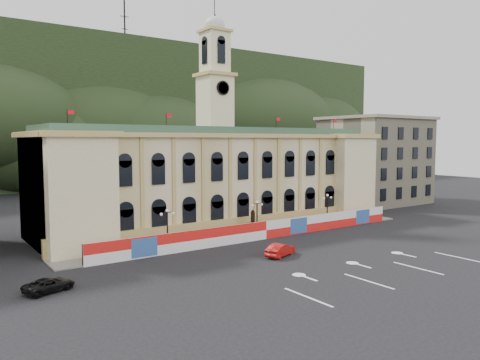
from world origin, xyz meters
TOP-DOWN VIEW (x-y plane):
  - ground at (0.00, 0.00)m, footprint 260.00×260.00m
  - lane_markings at (0.00, -5.00)m, footprint 26.00×10.00m
  - hill_ridge at (0.03, 121.99)m, footprint 230.00×80.00m
  - city_hall at (0.00, 27.63)m, footprint 56.20×17.60m
  - side_building_right at (43.00, 30.93)m, footprint 21.00×17.00m
  - hoarding_fence at (0.06, 15.07)m, footprint 50.00×0.44m
  - pavement at (0.00, 17.75)m, footprint 56.00×5.50m
  - statue at (0.00, 18.00)m, footprint 1.40×1.40m
  - lamp_left at (-14.00, 17.00)m, footprint 1.96×0.44m
  - lamp_center at (0.00, 17.00)m, footprint 1.96×0.44m
  - lamp_right at (14.00, 17.00)m, footprint 1.96×0.44m
  - red_sedan at (-4.56, 6.48)m, footprint 4.66×5.71m
  - black_suv at (-30.00, 8.54)m, footprint 4.57×5.69m

SIDE VIEW (x-z plane):
  - ground at x=0.00m, z-range 0.00..0.00m
  - lane_markings at x=0.00m, z-range -0.01..0.01m
  - pavement at x=0.00m, z-range 0.00..0.16m
  - black_suv at x=-30.00m, z-range 0.00..1.27m
  - red_sedan at x=-4.56m, z-range 0.00..1.53m
  - statue at x=0.00m, z-range -0.67..3.05m
  - hoarding_fence at x=0.06m, z-range 0.00..2.50m
  - lamp_left at x=-14.00m, z-range 0.50..5.65m
  - lamp_center at x=0.00m, z-range 0.50..5.65m
  - lamp_right at x=14.00m, z-range 0.50..5.65m
  - city_hall at x=0.00m, z-range -10.70..26.40m
  - side_building_right at x=43.00m, z-range 0.03..18.63m
  - hill_ridge at x=0.03m, z-range -12.52..51.48m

